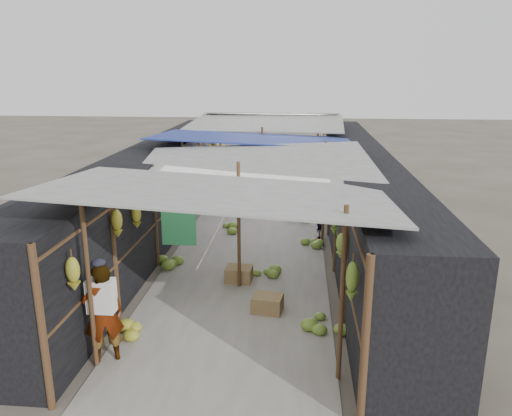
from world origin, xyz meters
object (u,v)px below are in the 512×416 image
(vendor_elderly, at_px, (103,313))
(shopper_blue, at_px, (249,184))
(vendor_seated, at_px, (319,224))
(crate_near, at_px, (239,274))
(black_basin, at_px, (294,216))

(vendor_elderly, xyz_separation_m, shopper_blue, (1.30, 8.54, 0.08))
(vendor_elderly, xyz_separation_m, vendor_seated, (3.40, 6.01, -0.37))
(crate_near, distance_m, black_basin, 4.83)
(vendor_elderly, height_order, vendor_seated, vendor_elderly)
(vendor_elderly, relative_size, shopper_blue, 0.91)
(black_basin, height_order, vendor_elderly, vendor_elderly)
(crate_near, bearing_deg, shopper_blue, 97.39)
(black_basin, height_order, vendor_seated, vendor_seated)
(shopper_blue, bearing_deg, vendor_seated, -57.63)
(crate_near, bearing_deg, vendor_seated, 62.68)
(crate_near, height_order, shopper_blue, shopper_blue)
(vendor_elderly, distance_m, vendor_seated, 6.92)
(shopper_blue, relative_size, vendor_seated, 2.07)
(vendor_elderly, relative_size, vendor_seated, 1.88)
(black_basin, bearing_deg, shopper_blue, 153.30)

